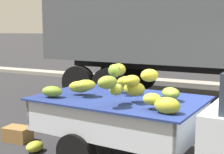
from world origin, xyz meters
TOP-DOWN VIEW (x-y plane):
  - fallen_banana_bunch_near_tailgate at (-2.63, -0.61)m, footprint 0.29×0.37m
  - produce_crate at (-3.32, -0.31)m, footprint 0.55×0.40m

SIDE VIEW (x-z plane):
  - fallen_banana_bunch_near_tailgate at x=-2.63m, z-range 0.00..0.19m
  - produce_crate at x=-3.32m, z-range 0.00..0.29m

